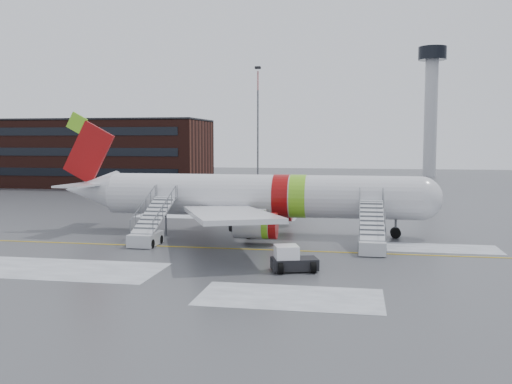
% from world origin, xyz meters
% --- Properties ---
extents(ground, '(260.00, 260.00, 0.00)m').
position_xyz_m(ground, '(0.00, 0.00, 0.00)').
color(ground, '#494C4F').
rests_on(ground, ground).
extents(airliner, '(35.03, 32.97, 11.18)m').
position_xyz_m(airliner, '(3.87, 6.41, 3.42)').
color(airliner, silver).
rests_on(airliner, ground).
extents(airstair_fwd, '(2.05, 7.70, 3.48)m').
position_xyz_m(airstair_fwd, '(14.64, -0.12, 1.06)').
color(airstair_fwd, silver).
rests_on(airstair_fwd, ground).
extents(airstair_aft, '(2.05, 7.70, 3.48)m').
position_xyz_m(airstair_aft, '(-3.31, -0.12, 1.06)').
color(airstair_aft, silver).
rests_on(airstair_aft, ground).
extents(pushback_tug, '(3.30, 2.84, 1.69)m').
position_xyz_m(pushback_tug, '(9.35, -7.80, 0.75)').
color(pushback_tug, black).
rests_on(pushback_tug, ground).
extents(terminal_building, '(62.00, 16.11, 12.30)m').
position_xyz_m(terminal_building, '(-45.00, 54.98, 6.20)').
color(terminal_building, '#3F1E16').
rests_on(terminal_building, ground).
extents(control_tower, '(6.40, 6.40, 30.00)m').
position_xyz_m(control_tower, '(30.00, 95.00, 18.75)').
color(control_tower, '#B2B5BA').
rests_on(control_tower, ground).
extents(light_mast_far_n, '(1.20, 1.20, 24.25)m').
position_xyz_m(light_mast_far_n, '(-8.00, 78.00, 13.84)').
color(light_mast_far_n, '#595B60').
rests_on(light_mast_far_n, ground).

